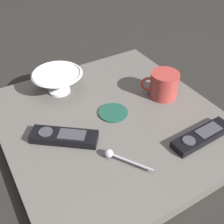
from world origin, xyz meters
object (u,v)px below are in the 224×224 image
at_px(coffee_mug, 163,85).
at_px(cereal_bowl, 58,81).
at_px(drink_coaster, 113,113).
at_px(teaspoon, 114,155).
at_px(tv_remote_far, 64,137).
at_px(tv_remote_near, 202,136).

bearing_deg(coffee_mug, cereal_bowl, 55.17).
bearing_deg(drink_coaster, coffee_mug, -91.44).
height_order(teaspoon, drink_coaster, teaspoon).
relative_size(coffee_mug, tv_remote_far, 0.63).
distance_m(coffee_mug, tv_remote_near, 0.22).
bearing_deg(tv_remote_near, tv_remote_far, 59.73).
bearing_deg(coffee_mug, teaspoon, 118.48).
bearing_deg(cereal_bowl, teaspoon, -179.00).
relative_size(tv_remote_far, drink_coaster, 1.96).
distance_m(tv_remote_near, tv_remote_far, 0.37).
xyz_separation_m(cereal_bowl, drink_coaster, (-0.19, -0.10, -0.04)).
bearing_deg(drink_coaster, tv_remote_far, 99.32).
bearing_deg(cereal_bowl, coffee_mug, -124.83).
bearing_deg(cereal_bowl, drink_coaster, -153.40).
distance_m(coffee_mug, tv_remote_far, 0.36).
xyz_separation_m(coffee_mug, drink_coaster, (0.00, 0.19, -0.04)).
height_order(coffee_mug, tv_remote_far, coffee_mug).
distance_m(cereal_bowl, tv_remote_near, 0.48).
bearing_deg(teaspoon, coffee_mug, -61.52).
xyz_separation_m(cereal_bowl, tv_remote_far, (-0.22, 0.08, -0.03)).
relative_size(cereal_bowl, drink_coaster, 1.83).
height_order(cereal_bowl, tv_remote_far, cereal_bowl).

